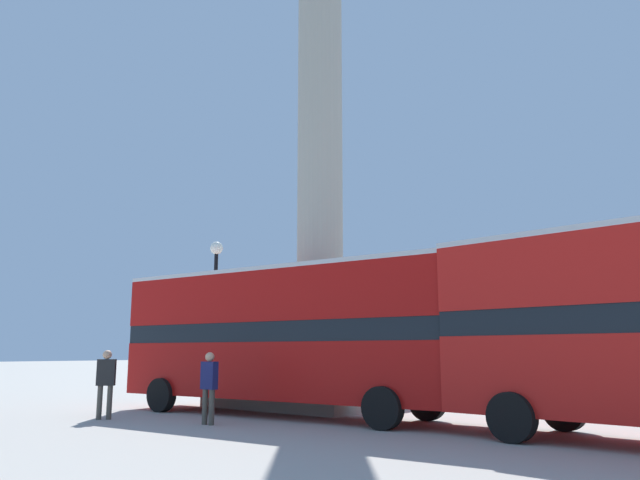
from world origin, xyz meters
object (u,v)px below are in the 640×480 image
Objects in this scene: bus_b at (286,334)px; monument_column at (320,226)px; street_lamp at (215,303)px; pedestrian_by_plinth at (106,379)px; pedestrian_near_lamp at (209,383)px; equestrian_statue at (253,358)px.

monument_column is at bearing 109.46° from bus_b.
street_lamp reaches higher than pedestrian_by_plinth.
pedestrian_near_lamp is at bearing -28.47° from pedestrian_by_plinth.
pedestrian_near_lamp is (1.44, -6.12, -5.17)m from monument_column.
monument_column is 2.02× the size of bus_b.
equestrian_statue is 8.76m from street_lamp.
bus_b is at bearing -48.39° from equestrian_statue.
pedestrian_near_lamp is 3.26m from pedestrian_by_plinth.
bus_b is at bearing -66.00° from monument_column.
street_lamp is (-3.63, -1.62, -2.66)m from monument_column.
monument_column is at bearing 24.10° from street_lamp.
bus_b is 1.91× the size of street_lamp.
monument_column reaches higher than pedestrian_by_plinth.
street_lamp is 7.22m from pedestrian_near_lamp.
monument_column is 8.90m from pedestrian_by_plinth.
pedestrian_near_lamp is (10.07, -11.39, -0.48)m from equestrian_statue.
bus_b reaches higher than pedestrian_by_plinth.
street_lamp is at bearing 156.92° from bus_b.
monument_column is 8.14m from pedestrian_near_lamp.
street_lamp is 3.17× the size of pedestrian_by_plinth.
equestrian_statue is 3.06× the size of pedestrian_by_plinth.
pedestrian_by_plinth reaches higher than pedestrian_near_lamp.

